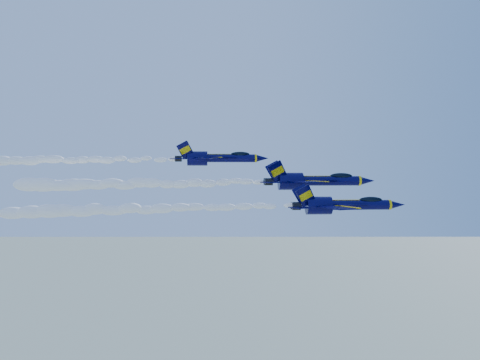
{
  "coord_description": "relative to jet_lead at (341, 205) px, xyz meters",
  "views": [
    {
      "loc": [
        -7.01,
        -79.28,
        154.36
      ],
      "look_at": [
        -1.17,
        -2.87,
        151.85
      ],
      "focal_mm": 35.0,
      "sensor_mm": 36.0,
      "label": 1
    }
  ],
  "objects": [
    {
      "name": "jet_lead",
      "position": [
        0.0,
        0.0,
        0.0
      ],
      "size": [
        17.02,
        13.96,
        6.33
      ],
      "color": "#060436"
    },
    {
      "name": "jet_second",
      "position": [
        -1.61,
        11.41,
        3.16
      ],
      "size": [
        19.16,
        15.72,
        7.12
      ],
      "color": "#060436"
    },
    {
      "name": "jet_third",
      "position": [
        -17.93,
        16.78,
        7.08
      ],
      "size": [
        16.76,
        13.75,
        6.23
      ],
      "color": "#060436"
    },
    {
      "name": "smoke_trail_jet_lead",
      "position": [
        -27.56,
        0.0,
        -0.43
      ],
      "size": [
        40.57,
        2.03,
        1.83
      ],
      "primitive_type": "ellipsoid",
      "color": "white"
    },
    {
      "name": "smoke_trail_jet_second",
      "position": [
        -30.08,
        11.41,
        2.71
      ],
      "size": [
        40.57,
        2.29,
        2.06
      ],
      "primitive_type": "ellipsoid",
      "color": "white"
    },
    {
      "name": "smoke_trail_jet_third",
      "position": [
        -45.38,
        16.78,
        6.65
      ],
      "size": [
        40.57,
        2.0,
        1.8
      ],
      "primitive_type": "ellipsoid",
      "color": "white"
    }
  ]
}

